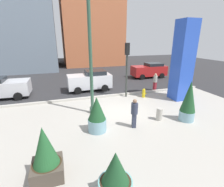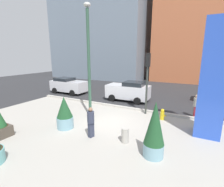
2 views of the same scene
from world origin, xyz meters
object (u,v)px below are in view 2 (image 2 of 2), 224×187
car_curb_east (69,85)px  car_intersection (129,91)px  traffic_light_far_side (147,74)px  pedestrian_on_sidewalk (91,121)px  fire_hydrant (162,114)px  concrete_bollard (125,135)px  art_pillar_blue (213,80)px  pedestrian_by_curb (196,105)px  lamp_post (89,65)px  potted_plant_near_right (154,130)px  potted_plant_by_pillar (65,113)px

car_curb_east → car_intersection: 7.23m
traffic_light_far_side → pedestrian_on_sidewalk: (-1.50, -4.80, -2.03)m
fire_hydrant → concrete_bollard: bearing=-104.8°
fire_hydrant → car_curb_east: 11.53m
pedestrian_on_sidewalk → car_curb_east: bearing=137.6°
art_pillar_blue → pedestrian_by_curb: bearing=103.2°
lamp_post → potted_plant_near_right: lamp_post is taller
lamp_post → potted_plant_by_pillar: size_ratio=3.86×
car_curb_east → potted_plant_by_pillar: bearing=-49.5°
lamp_post → car_curb_east: (-6.43, 5.02, -2.69)m
concrete_bollard → car_intersection: car_intersection is taller
art_pillar_blue → car_intersection: 8.02m
traffic_light_far_side → pedestrian_by_curb: (3.22, 0.84, -2.05)m
car_intersection → pedestrian_on_sidewalk: car_intersection is taller
concrete_bollard → car_intersection: bearing=110.9°
traffic_light_far_side → car_intersection: size_ratio=1.09×
art_pillar_blue → pedestrian_on_sidewalk: (-5.32, -3.08, -2.07)m
traffic_light_far_side → pedestrian_on_sidewalk: bearing=-107.3°
art_pillar_blue → potted_plant_by_pillar: art_pillar_blue is taller
potted_plant_by_pillar → traffic_light_far_side: size_ratio=0.44×
lamp_post → fire_hydrant: (4.59, 1.69, -3.20)m
potted_plant_near_right → potted_plant_by_pillar: size_ratio=1.28×
potted_plant_near_right → concrete_bollard: 1.80m
potted_plant_near_right → car_intersection: (-4.28, 7.79, -0.27)m
fire_hydrant → traffic_light_far_side: size_ratio=0.17×
concrete_bollard → car_curb_east: size_ratio=0.18×
lamp_post → traffic_light_far_side: lamp_post is taller
lamp_post → fire_hydrant: bearing=20.2°
pedestrian_on_sidewalk → concrete_bollard: bearing=10.0°
potted_plant_near_right → pedestrian_by_curb: bearing=76.3°
car_intersection → car_curb_east: bearing=-179.4°
traffic_light_far_side → car_intersection: traffic_light_far_side is taller
fire_hydrant → pedestrian_by_curb: 2.46m
potted_plant_near_right → pedestrian_by_curb: 6.02m
car_intersection → art_pillar_blue: bearing=-35.6°
art_pillar_blue → car_curb_east: (-13.54, 4.44, -2.09)m
potted_plant_by_pillar → pedestrian_by_curb: bearing=38.9°
pedestrian_by_curb → potted_plant_near_right: bearing=-103.7°
potted_plant_near_right → traffic_light_far_side: traffic_light_far_side is taller
concrete_bollard → pedestrian_on_sidewalk: 1.89m
traffic_light_far_side → car_curb_east: size_ratio=1.05×
concrete_bollard → pedestrian_by_curb: 6.10m
potted_plant_by_pillar → pedestrian_by_curb: 8.62m
lamp_post → art_pillar_blue: lamp_post is taller
pedestrian_on_sidewalk → potted_plant_near_right: bearing=-3.6°
potted_plant_near_right → car_curb_east: 13.86m
art_pillar_blue → car_intersection: art_pillar_blue is taller
concrete_bollard → car_intersection: (-2.77, 7.27, 0.55)m
potted_plant_by_pillar → art_pillar_blue: bearing=21.3°
car_intersection → pedestrian_on_sidewalk: 7.65m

